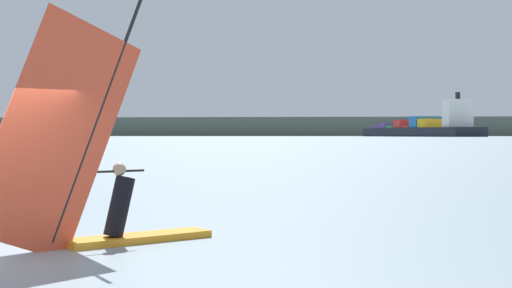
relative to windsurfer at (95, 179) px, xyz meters
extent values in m
cube|color=orange|center=(0.55, 0.54, -1.03)|extent=(2.23, 2.22, 0.12)
cylinder|color=black|center=(0.05, 0.05, 1.07)|extent=(1.21, 1.21, 4.09)
cube|color=#E54C2D|center=(-0.45, -0.45, 0.74)|extent=(2.09, 2.08, 4.02)
cylinder|color=black|center=(0.02, 0.02, 0.11)|extent=(1.22, 1.21, 0.04)
cylinder|color=black|center=(0.30, 0.30, -0.47)|extent=(0.61, 0.61, 1.03)
sphere|color=tan|center=(0.30, 0.30, 0.14)|extent=(0.22, 0.22, 0.22)
cube|color=black|center=(61.06, 653.83, 2.93)|extent=(100.32, 167.84, 8.04)
cube|color=silver|center=(88.54, 595.03, 18.68)|extent=(25.88, 19.84, 23.45)
cylinder|color=black|center=(88.54, 595.03, 33.40)|extent=(4.00, 4.00, 6.00)
cube|color=gold|center=(73.48, 627.26, 10.85)|extent=(30.97, 24.11, 7.80)
cube|color=#1E66AD|center=(67.07, 640.97, 12.15)|extent=(30.97, 24.11, 10.40)
cube|color=red|center=(60.67, 654.68, 8.25)|extent=(30.97, 24.11, 2.60)
cube|color=red|center=(54.27, 668.38, 10.85)|extent=(30.97, 24.11, 7.80)
cube|color=#2D8C47|center=(47.86, 682.09, 8.25)|extent=(30.97, 24.11, 2.60)
cube|color=#59388C|center=(41.46, 695.80, 9.55)|extent=(30.97, 24.11, 5.20)
cube|color=#59388C|center=(35.05, 709.50, 8.25)|extent=(30.97, 24.11, 2.60)
cube|color=#4C564C|center=(151.94, 1047.97, 11.09)|extent=(1382.90, 394.08, 24.34)
camera|label=1|loc=(4.16, -10.79, 0.71)|focal=49.17mm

